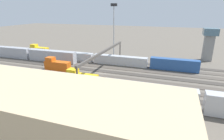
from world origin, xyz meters
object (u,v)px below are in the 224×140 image
Objects in this scene: train_on_track_1 at (91,58)px; train_on_track_0 at (39,50)px; train_on_track_7 at (102,88)px; train_on_track_2 at (30,54)px; light_mast_0 at (114,24)px; maintenance_shed at (42,113)px; signal_gantry at (104,53)px; control_tower at (209,42)px; train_on_track_4 at (57,65)px; train_on_track_6 at (81,79)px.

train_on_track_0 is at bearing -8.85° from train_on_track_1.
train_on_track_0 is at bearing -35.22° from train_on_track_7.
train_on_track_2 is (-3.46, 10.00, 0.46)m from train_on_track_0.
light_mast_0 is 57.47m from maintenance_shed.
maintenance_shed reaches higher than train_on_track_7.
train_on_track_0 is 42.82m from light_mast_0.
maintenance_shed reaches higher than signal_gantry.
light_mast_0 is 0.49× the size of maintenance_shed.
train_on_track_0 is at bearing 3.48° from light_mast_0.
light_mast_0 is (-40.43, -2.46, 13.90)m from train_on_track_0.
train_on_track_0 is at bearing 10.50° from control_tower.
train_on_track_2 is at bearing -10.60° from signal_gantry.
train_on_track_2 is 41.26m from light_mast_0.
train_on_track_0 is 0.11× the size of train_on_track_1.
light_mast_0 reaches higher than maintenance_shed.
train_on_track_4 is at bearing 155.13° from train_on_track_2.
train_on_track_7 is (-17.45, 30.00, 0.53)m from train_on_track_1.
signal_gantry reaches higher than train_on_track_6.
train_on_track_0 is at bearing -21.89° from signal_gantry.
train_on_track_4 is (15.64, -10.00, 0.00)m from train_on_track_6.
train_on_track_0 and train_on_track_2 have the same top height.
train_on_track_4 is 0.10× the size of train_on_track_7.
light_mast_0 is at bearing -124.43° from train_on_track_4.
control_tower is at bearing -157.79° from train_on_track_1.
signal_gantry is at bearing 98.87° from light_mast_0.
light_mast_0 is at bearing -76.28° from train_on_track_7.
train_on_track_7 is at bearing 150.66° from train_on_track_6.
train_on_track_7 is (-49.57, 35.00, 0.46)m from train_on_track_0.
train_on_track_7 is at bearing 57.69° from control_tower.
maintenance_shed is at bearing 78.28° from train_on_track_7.
train_on_track_1 is 9.06× the size of train_on_track_4.
train_on_track_2 and train_on_track_4 have the same top height.
train_on_track_1 is at bearing 41.92° from light_mast_0.
light_mast_0 is at bearing -161.38° from train_on_track_2.
train_on_track_0 is 0.40× the size of light_mast_0.
train_on_track_2 and train_on_track_7 have the same top height.
train_on_track_6 reaches higher than train_on_track_1.
light_mast_0 reaches higher than train_on_track_4.
control_tower reaches higher than signal_gantry.
train_on_track_2 is at bearing 17.86° from control_tower.
maintenance_shed is (-20.66, 33.70, 2.87)m from train_on_track_4.
train_on_track_4 is 28.76m from train_on_track_7.
train_on_track_1 is 16.59m from train_on_track_4.
train_on_track_7 is at bearing 120.18° from train_on_track_1.
light_mast_0 reaches higher than train_on_track_6.
train_on_track_2 is 1.18× the size of signal_gantry.
control_tower reaches higher than train_on_track_1.
maintenance_shed is at bearing 121.51° from train_on_track_4.
train_on_track_6 is 0.25× the size of signal_gantry.
train_on_track_6 is 35.31m from light_mast_0.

